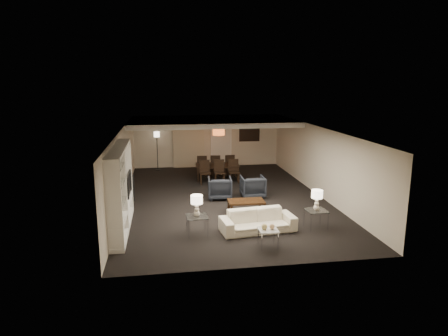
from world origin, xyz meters
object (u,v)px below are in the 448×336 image
pendant_light (219,132)px  vase_amber (118,178)px  dining_table (217,172)px  chair_fm (215,165)px  floor_speaker (133,188)px  chair_nl (205,172)px  side_table_left (197,225)px  table_lamp_left (197,206)px  sofa (258,221)px  chair_fr (229,165)px  television (125,184)px  chair_fl (202,166)px  coffee_table (246,207)px  armchair_left (220,188)px  vase_blue (117,202)px  chair_nm (220,172)px  floor_lamp (157,151)px  armchair_right (253,187)px  side_table_right (316,219)px  chair_nr (234,171)px  marble_table (268,238)px  table_lamp_right (317,200)px

pendant_light → vase_amber: bearing=-118.4°
dining_table → chair_fm: 0.67m
floor_speaker → chair_nl: (2.73, 2.00, 0.00)m
side_table_left → table_lamp_left: size_ratio=0.97×
vase_amber → sofa: bearing=-2.5°
dining_table → chair_fr: bearing=51.4°
dining_table → chair_fm: bearing=94.1°
side_table_left → chair_fr: (1.99, 6.72, 0.21)m
television → chair_fl: television is taller
coffee_table → side_table_left: bearing=-136.7°
armchair_left → table_lamp_left: bearing=76.5°
chair_fm → vase_blue: bearing=71.1°
sofa → side_table_left: bearing=173.2°
chair_nm → floor_lamp: bearing=133.1°
armchair_left → armchair_right: same height
side_table_left → chair_fl: size_ratio=0.59×
side_table_right → vase_amber: 5.63m
armchair_left → chair_fm: bearing=-89.9°
chair_nr → chair_fm: bearing=116.0°
vase_blue → dining_table: (3.44, 6.45, -0.82)m
chair_nl → chair_nm: size_ratio=1.00×
chair_nr → chair_fm: size_ratio=1.00×
chair_nr → side_table_right: bearing=-74.2°
coffee_table → chair_fr: (0.29, 5.12, 0.28)m
side_table_left → table_lamp_left: table_lamp_left is taller
coffee_table → floor_speaker: size_ratio=1.19×
marble_table → chair_nr: (0.29, 6.52, 0.24)m
marble_table → table_lamp_right: bearing=32.9°
television → armchair_right: bearing=-69.5°
sofa → vase_blue: bearing=179.0°
sofa → chair_fm: bearing=85.8°
dining_table → side_table_left: bearing=-98.8°
table_lamp_left → chair_nr: 5.79m
floor_speaker → dining_table: floor_speaker is taller
side_table_left → marble_table: size_ratio=1.20×
armchair_left → side_table_right: 4.02m
vase_amber → chair_nm: 6.39m
armchair_left → chair_fr: (0.89, 3.42, 0.09)m
chair_nr → pendant_light: bearing=108.2°
side_table_right → side_table_left: bearing=180.0°
table_lamp_left → dining_table: table_lamp_left is taller
chair_nr → chair_fl: size_ratio=1.00×
table_lamp_left → armchair_right: bearing=55.1°
chair_nm → chair_nr: same height
chair_nr → chair_fm: (-0.60, 1.30, 0.00)m
pendant_light → armchair_left: 3.89m
armchair_right → television: (-4.32, -1.62, 0.69)m
armchair_right → side_table_right: 3.48m
dining_table → pendant_light: bearing=82.0°
armchair_right → vase_amber: size_ratio=5.02×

